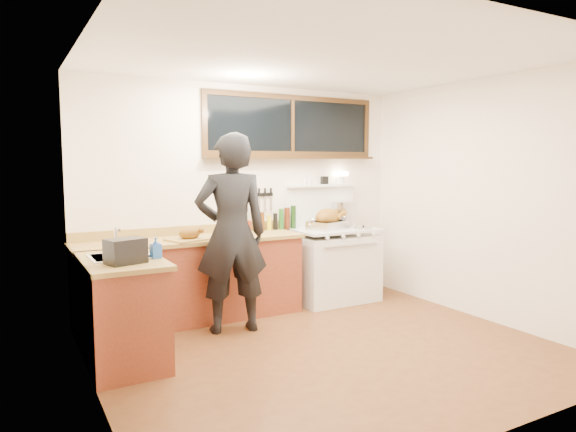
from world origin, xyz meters
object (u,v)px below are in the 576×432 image
cutting_board (190,235)px  vintage_stove (333,263)px  man (231,233)px  roast_turkey (328,221)px

cutting_board → vintage_stove: bearing=2.7°
vintage_stove → man: 1.72m
cutting_board → roast_turkey: (1.75, 0.05, 0.05)m
man → roast_turkey: bearing=17.3°
vintage_stove → roast_turkey: 0.55m
roast_turkey → cutting_board: bearing=-178.3°
vintage_stove → roast_turkey: bearing=-162.0°
roast_turkey → vintage_stove: bearing=18.0°
cutting_board → roast_turkey: roast_turkey is taller
man → roast_turkey: size_ratio=3.76×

